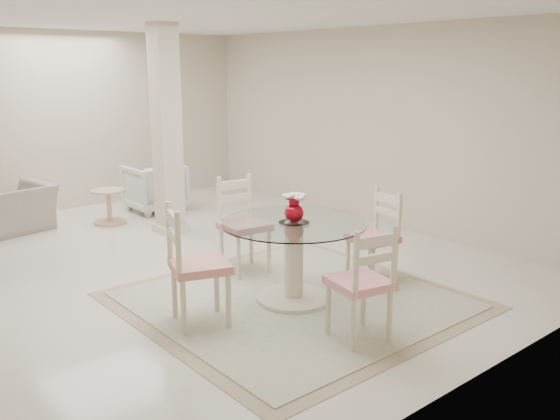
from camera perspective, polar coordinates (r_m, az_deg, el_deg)
ground at (r=6.81m, az=-8.64°, el=-5.03°), size 7.00×7.00×0.00m
room_shell at (r=6.46m, az=-9.23°, el=10.76°), size 6.02×7.02×2.71m
column at (r=7.87m, az=-10.86°, el=7.48°), size 0.30×0.30×2.70m
area_rug at (r=5.67m, az=1.31°, el=-8.67°), size 2.86×2.86×0.02m
dining_table at (r=5.54m, az=1.34°, el=-4.96°), size 1.34×1.34×0.77m
red_vase at (r=5.39m, az=1.41°, el=0.30°), size 0.21×0.20×0.27m
dining_chair_east at (r=6.09m, az=9.39°, el=-1.88°), size 0.47×0.47×1.05m
dining_chair_north at (r=6.32m, az=-3.77°, el=-0.70°), size 0.50×0.50×1.13m
dining_chair_west at (r=5.02m, az=-8.60°, el=-4.48°), size 0.59×0.59×1.16m
dining_chair_south at (r=4.71m, az=8.17°, el=-6.28°), size 0.51×0.51×1.08m
recliner_taupe at (r=8.68m, az=-24.41°, el=0.12°), size 1.12×1.02×0.63m
armchair_white at (r=9.27m, az=-11.95°, el=2.15°), size 0.78×0.80×0.72m
side_table at (r=8.68m, az=-16.11°, el=0.20°), size 0.47×0.47×0.49m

